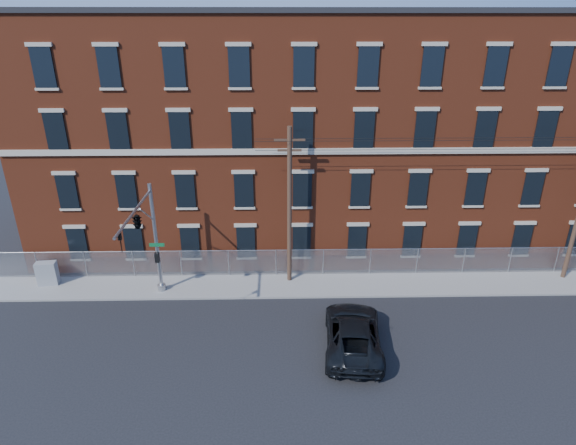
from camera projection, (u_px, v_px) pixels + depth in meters
The scene contains 8 objects.
ground at pixel (255, 334), 25.69m from camera, with size 140.00×140.00×0.00m, color black.
sidewalk at pixel (445, 283), 30.48m from camera, with size 65.00×3.00×0.12m, color gray.
mill_building at pixel (420, 129), 35.47m from camera, with size 55.30×14.32×16.30m.
chain_link_fence at pixel (440, 260), 31.28m from camera, with size 59.06×0.06×1.85m.
traffic_signal_mast at pixel (142, 228), 25.44m from camera, with size 0.90×6.75×7.00m.
utility_pole_near at pixel (290, 205), 28.75m from camera, with size 1.80×0.28×10.00m.
pickup_truck at pixel (353, 333), 24.40m from camera, with size 2.80×6.08×1.69m, color black.
utility_cabinet at pixel (47, 273), 30.02m from camera, with size 1.23×0.61×1.53m, color gray.
Camera 1 is at (1.34, -21.21, 15.75)m, focal length 29.58 mm.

